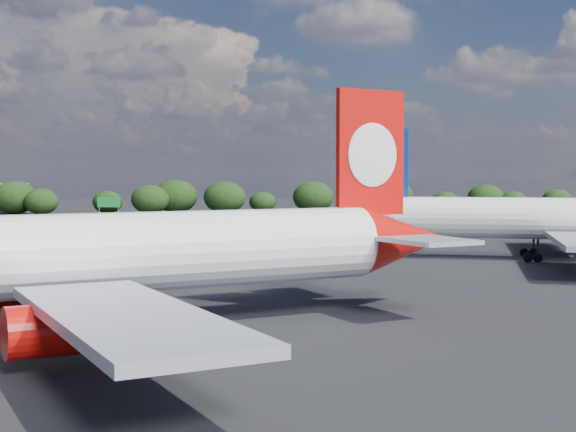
{
  "coord_description": "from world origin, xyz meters",
  "views": [
    {
      "loc": [
        11.92,
        -37.94,
        10.63
      ],
      "look_at": [
        16.0,
        12.0,
        8.0
      ],
      "focal_mm": 50.0,
      "sensor_mm": 36.0,
      "label": 1
    }
  ],
  "objects": [
    {
      "name": "billboard_yellow",
      "position": [
        12.0,
        182.0,
        3.87
      ],
      "size": [
        5.0,
        0.3,
        5.5
      ],
      "color": "yellow",
      "rests_on": "ground"
    },
    {
      "name": "horizon_treeline",
      "position": [
        1.12,
        180.43,
        4.02
      ],
      "size": [
        204.91,
        16.4,
        9.14
      ],
      "color": "black",
      "rests_on": "ground"
    },
    {
      "name": "ground",
      "position": [
        0.0,
        60.0,
        0.0
      ],
      "size": [
        500.0,
        500.0,
        0.0
      ],
      "primitive_type": "plane",
      "color": "black",
      "rests_on": "ground"
    },
    {
      "name": "qantas_airliner",
      "position": [
        5.24,
        15.93,
        5.22
      ],
      "size": [
        50.2,
        48.36,
        17.15
      ],
      "color": "white",
      "rests_on": "ground"
    },
    {
      "name": "china_southern_airliner",
      "position": [
        50.86,
        57.99,
        4.99
      ],
      "size": [
        49.32,
        47.31,
        16.4
      ],
      "color": "white",
      "rests_on": "ground"
    },
    {
      "name": "highway_sign",
      "position": [
        -18.0,
        176.0,
        3.13
      ],
      "size": [
        6.0,
        0.3,
        4.5
      ],
      "color": "#156D29",
      "rests_on": "ground"
    }
  ]
}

